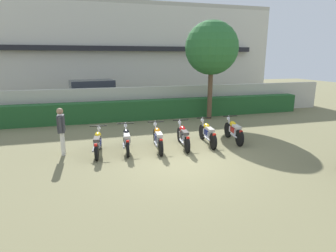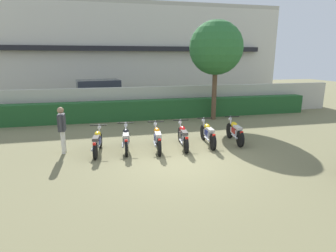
% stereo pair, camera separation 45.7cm
% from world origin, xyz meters
% --- Properties ---
extents(ground, '(60.00, 60.00, 0.00)m').
position_xyz_m(ground, '(0.00, 0.00, 0.00)').
color(ground, olive).
extents(building, '(25.05, 6.50, 7.52)m').
position_xyz_m(building, '(0.00, 16.97, 3.76)').
color(building, beige).
rests_on(building, ground).
extents(compound_wall, '(23.80, 0.30, 1.71)m').
position_xyz_m(compound_wall, '(0.00, 7.32, 0.85)').
color(compound_wall, '#BCB7A8').
rests_on(compound_wall, ground).
extents(hedge_row, '(19.04, 0.70, 1.05)m').
position_xyz_m(hedge_row, '(0.00, 6.62, 0.53)').
color(hedge_row, '#235628').
rests_on(hedge_row, ground).
extents(parked_car, '(4.72, 2.60, 1.89)m').
position_xyz_m(parked_car, '(-2.47, 10.64, 0.94)').
color(parked_car, silver).
rests_on(parked_car, ground).
extents(tree_near_inspector, '(2.79, 2.79, 5.20)m').
position_xyz_m(tree_near_inspector, '(3.50, 5.76, 3.78)').
color(tree_near_inspector, brown).
rests_on(tree_near_inspector, ground).
extents(motorcycle_in_row_0, '(0.60, 1.76, 0.94)m').
position_xyz_m(motorcycle_in_row_0, '(-2.63, 1.46, 0.44)').
color(motorcycle_in_row_0, black).
rests_on(motorcycle_in_row_0, ground).
extents(motorcycle_in_row_1, '(0.60, 1.80, 0.96)m').
position_xyz_m(motorcycle_in_row_1, '(-1.62, 1.52, 0.45)').
color(motorcycle_in_row_1, black).
rests_on(motorcycle_in_row_1, ground).
extents(motorcycle_in_row_2, '(0.60, 1.92, 0.96)m').
position_xyz_m(motorcycle_in_row_2, '(-0.50, 1.38, 0.45)').
color(motorcycle_in_row_2, black).
rests_on(motorcycle_in_row_2, ground).
extents(motorcycle_in_row_3, '(0.60, 1.93, 0.95)m').
position_xyz_m(motorcycle_in_row_3, '(0.50, 1.43, 0.44)').
color(motorcycle_in_row_3, black).
rests_on(motorcycle_in_row_3, ground).
extents(motorcycle_in_row_4, '(0.60, 1.94, 0.96)m').
position_xyz_m(motorcycle_in_row_4, '(1.53, 1.53, 0.45)').
color(motorcycle_in_row_4, black).
rests_on(motorcycle_in_row_4, ground).
extents(motorcycle_in_row_5, '(0.60, 1.85, 0.98)m').
position_xyz_m(motorcycle_in_row_5, '(2.68, 1.55, 0.46)').
color(motorcycle_in_row_5, black).
rests_on(motorcycle_in_row_5, ground).
extents(inspector_person, '(0.22, 0.67, 1.65)m').
position_xyz_m(inspector_person, '(-3.80, 1.81, 0.97)').
color(inspector_person, silver).
rests_on(inspector_person, ground).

